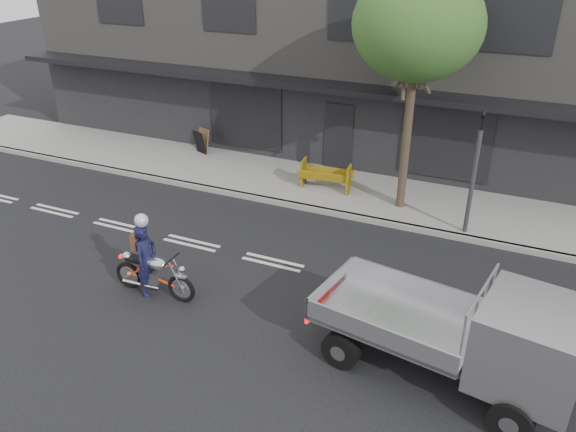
# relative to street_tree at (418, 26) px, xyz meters

# --- Properties ---
(ground) EXTENTS (80.00, 80.00, 0.00)m
(ground) POSITION_rel_street_tree_xyz_m (-2.20, -4.20, -5.28)
(ground) COLOR black
(ground) RESTS_ON ground
(sidewalk) EXTENTS (32.00, 3.20, 0.15)m
(sidewalk) POSITION_rel_street_tree_xyz_m (-2.20, 0.50, -5.20)
(sidewalk) COLOR gray
(sidewalk) RESTS_ON ground
(kerb) EXTENTS (32.00, 0.20, 0.15)m
(kerb) POSITION_rel_street_tree_xyz_m (-2.20, -1.10, -5.20)
(kerb) COLOR gray
(kerb) RESTS_ON ground
(building_main) EXTENTS (26.00, 10.00, 8.00)m
(building_main) POSITION_rel_street_tree_xyz_m (-2.20, 7.10, -1.28)
(building_main) COLOR slate
(building_main) RESTS_ON ground
(street_tree) EXTENTS (3.40, 3.40, 6.74)m
(street_tree) POSITION_rel_street_tree_xyz_m (0.00, 0.00, 0.00)
(street_tree) COLOR #382B21
(street_tree) RESTS_ON ground
(traffic_light_pole) EXTENTS (0.12, 0.12, 3.50)m
(traffic_light_pole) POSITION_rel_street_tree_xyz_m (2.00, -0.85, -3.63)
(traffic_light_pole) COLOR #2D2D30
(traffic_light_pole) RESTS_ON ground
(motorcycle) EXTENTS (2.11, 0.61, 1.08)m
(motorcycle) POSITION_rel_street_tree_xyz_m (-4.07, -6.53, -4.72)
(motorcycle) COLOR black
(motorcycle) RESTS_ON ground
(rider) EXTENTS (0.43, 0.64, 1.73)m
(rider) POSITION_rel_street_tree_xyz_m (-4.22, -6.53, -4.41)
(rider) COLOR #131334
(rider) RESTS_ON ground
(flatbed_ute) EXTENTS (4.88, 2.60, 2.15)m
(flatbed_ute) POSITION_rel_street_tree_xyz_m (3.33, -6.68, -4.05)
(flatbed_ute) COLOR black
(flatbed_ute) RESTS_ON ground
(construction_barrier) EXTENTS (1.68, 0.83, 0.90)m
(construction_barrier) POSITION_rel_street_tree_xyz_m (-2.47, 0.05, -4.68)
(construction_barrier) COLOR yellow
(construction_barrier) RESTS_ON sidewalk
(sandwich_board) EXTENTS (0.63, 0.53, 0.85)m
(sandwich_board) POSITION_rel_street_tree_xyz_m (-7.76, 1.36, -4.70)
(sandwich_board) COLOR black
(sandwich_board) RESTS_ON sidewalk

